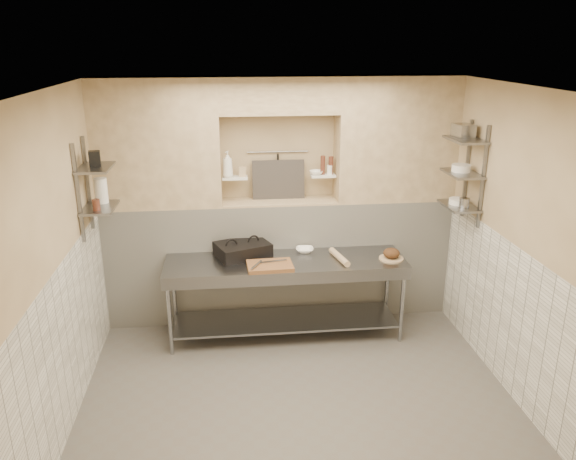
{
  "coord_description": "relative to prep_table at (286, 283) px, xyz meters",
  "views": [
    {
      "loc": [
        -0.58,
        -4.4,
        3.17
      ],
      "look_at": [
        0.01,
        0.9,
        1.35
      ],
      "focal_mm": 35.0,
      "sensor_mm": 36.0,
      "label": 1
    }
  ],
  "objects": [
    {
      "name": "jar_alcove",
      "position": [
        -0.42,
        0.57,
        1.13
      ],
      "size": [
        0.07,
        0.07,
        0.11
      ],
      "primitive_type": "cube",
      "color": "tan",
      "rests_on": "alcove_shelf_left"
    },
    {
      "name": "splash_panel",
      "position": [
        -0.01,
        0.67,
        1.0
      ],
      "size": [
        0.6,
        0.08,
        0.45
      ],
      "primitive_type": "cube",
      "rotation": [
        -0.14,
        0.0,
        0.0
      ],
      "color": "#383330",
      "rests_on": "alcove_sill"
    },
    {
      "name": "wall_shelf_right_lower",
      "position": [
        1.83,
        -0.13,
        0.86
      ],
      "size": [
        0.3,
        0.5,
        0.02
      ],
      "primitive_type": "cube",
      "color": "slate",
      "rests_on": "wall_right"
    },
    {
      "name": "prep_table",
      "position": [
        0.0,
        0.0,
        0.0
      ],
      "size": [
        2.6,
        0.7,
        0.9
      ],
      "color": "gray",
      "rests_on": "floor"
    },
    {
      "name": "rolling_pin",
      "position": [
        0.58,
        -0.03,
        0.29
      ],
      "size": [
        0.15,
        0.45,
        0.07
      ],
      "primitive_type": "cylinder",
      "rotation": [
        1.57,
        0.0,
        0.2
      ],
      "color": "tan",
      "rests_on": "prep_table"
    },
    {
      "name": "wall_shelf_left_lower",
      "position": [
        -1.85,
        -0.13,
        0.96
      ],
      "size": [
        0.3,
        0.5,
        0.02
      ],
      "primitive_type": "cube",
      "color": "slate",
      "rests_on": "wall_left"
    },
    {
      "name": "shelf_rail_right_b",
      "position": [
        1.96,
        -0.33,
        1.21
      ],
      "size": [
        0.03,
        0.03,
        1.05
      ],
      "primitive_type": "cube",
      "color": "slate",
      "rests_on": "wall_right"
    },
    {
      "name": "wall_front",
      "position": [
        -0.01,
        -3.18,
        0.76
      ],
      "size": [
        4.0,
        0.1,
        2.8
      ],
      "primitive_type": "cube",
      "color": "tan",
      "rests_on": "ground"
    },
    {
      "name": "wall_left",
      "position": [
        -2.06,
        -1.18,
        0.76
      ],
      "size": [
        0.1,
        3.9,
        2.8
      ],
      "primitive_type": "cube",
      "color": "tan",
      "rests_on": "ground"
    },
    {
      "name": "ceiling",
      "position": [
        -0.01,
        -1.18,
        2.21
      ],
      "size": [
        4.0,
        3.9,
        0.1
      ],
      "primitive_type": "cube",
      "color": "silver",
      "rests_on": "ground"
    },
    {
      "name": "utensil_rail",
      "position": [
        -0.01,
        0.74,
        1.31
      ],
      "size": [
        0.7,
        0.02,
        0.02
      ],
      "primitive_type": "cylinder",
      "rotation": [
        0.0,
        1.57,
        0.0
      ],
      "color": "gray",
      "rests_on": "wall_back"
    },
    {
      "name": "alcove_sill",
      "position": [
        -0.01,
        0.57,
        0.77
      ],
      "size": [
        1.3,
        0.4,
        0.02
      ],
      "primitive_type": "cube",
      "color": "tan",
      "rests_on": "backwall_lower"
    },
    {
      "name": "jug_left",
      "position": [
        -1.85,
        0.0,
        1.1
      ],
      "size": [
        0.13,
        0.13,
        0.25
      ],
      "primitive_type": "cylinder",
      "color": "white",
      "rests_on": "wall_shelf_left_lower"
    },
    {
      "name": "alcove_shelf_right",
      "position": [
        0.49,
        0.57,
        1.06
      ],
      "size": [
        0.28,
        0.16,
        0.02
      ],
      "primitive_type": "cube",
      "color": "white",
      "rests_on": "backwall_lower"
    },
    {
      "name": "backwall_pillar_right",
      "position": [
        1.31,
        0.57,
        1.46
      ],
      "size": [
        1.35,
        0.4,
        1.4
      ],
      "primitive_type": "cube",
      "color": "tan",
      "rests_on": "backwall_lower"
    },
    {
      "name": "condiment_c",
      "position": [
        0.56,
        0.56,
        1.12
      ],
      "size": [
        0.06,
        0.06,
        0.11
      ],
      "primitive_type": "cylinder",
      "color": "white",
      "rests_on": "alcove_shelf_right"
    },
    {
      "name": "wall_shelf_right_mid",
      "position": [
        1.83,
        -0.13,
        1.21
      ],
      "size": [
        0.3,
        0.5,
        0.02
      ],
      "primitive_type": "cube",
      "color": "slate",
      "rests_on": "wall_right"
    },
    {
      "name": "bowl_right_mid",
      "position": [
        1.83,
        -0.1,
        1.26
      ],
      "size": [
        0.2,
        0.2,
        0.07
      ],
      "primitive_type": "cylinder",
      "color": "white",
      "rests_on": "wall_shelf_right_mid"
    },
    {
      "name": "bread_loaf",
      "position": [
        1.15,
        -0.07,
        0.33
      ],
      "size": [
        0.18,
        0.18,
        0.11
      ],
      "primitive_type": "ellipsoid",
      "color": "#4C2D19",
      "rests_on": "bread_board"
    },
    {
      "name": "hanging_steel",
      "position": [
        -0.01,
        0.72,
        1.14
      ],
      "size": [
        0.02,
        0.02,
        0.3
      ],
      "primitive_type": "cylinder",
      "color": "black",
      "rests_on": "utensil_rail"
    },
    {
      "name": "tongs",
      "position": [
        -0.33,
        -0.21,
        0.31
      ],
      "size": [
        0.13,
        0.22,
        0.02
      ],
      "primitive_type": "cylinder",
      "rotation": [
        1.57,
        0.0,
        -0.49
      ],
      "color": "gray",
      "rests_on": "cutting_board"
    },
    {
      "name": "backwall_pillar_left",
      "position": [
        -1.34,
        0.57,
        1.46
      ],
      "size": [
        1.35,
        0.4,
        1.4
      ],
      "primitive_type": "cube",
      "color": "tan",
      "rests_on": "backwall_lower"
    },
    {
      "name": "mixing_bowl",
      "position": [
        0.24,
        0.24,
        0.28
      ],
      "size": [
        0.22,
        0.22,
        0.05
      ],
      "primitive_type": "imported",
      "rotation": [
        0.0,
        0.0,
        -0.11
      ],
      "color": "white",
      "rests_on": "prep_table"
    },
    {
      "name": "knife_blade",
      "position": [
        -0.14,
        -0.11,
        0.31
      ],
      "size": [
        0.28,
        0.08,
        0.01
      ],
      "primitive_type": "cube",
      "rotation": [
        0.0,
        0.0,
        0.19
      ],
      "color": "gray",
      "rests_on": "cutting_board"
    },
    {
      "name": "box_left_upper",
      "position": [
        -1.85,
        -0.12,
        1.44
      ],
      "size": [
        0.12,
        0.12,
        0.15
      ],
      "primitive_type": "cube",
      "rotation": [
        0.0,
        0.0,
        0.18
      ],
      "color": "black",
      "rests_on": "wall_shelf_left_upper"
    },
    {
      "name": "shelf_rail_right_a",
      "position": [
        1.96,
        0.07,
        1.21
      ],
      "size": [
        0.03,
        0.03,
        1.05
      ],
      "primitive_type": "cube",
      "color": "slate",
      "rests_on": "wall_right"
    },
    {
      "name": "canister_right",
      "position": [
        1.83,
        -0.26,
        0.92
      ],
      "size": [
        0.11,
        0.11,
        0.11
      ],
      "primitive_type": "cylinder",
      "color": "gray",
      "rests_on": "wall_shelf_right_lower"
    },
    {
      "name": "jar_left",
      "position": [
        -1.85,
        -0.26,
        1.02
      ],
      "size": [
        0.07,
        0.07,
        0.11
      ],
      "primitive_type": "cylinder",
      "color": "#50271B",
      "rests_on": "wall_shelf_left_lower"
    },
    {
      "name": "bottle_soap",
      "position": [
        -0.59,
        0.53,
        1.22
      ],
      "size": [
        0.15,
        0.15,
        0.3
      ],
      "primitive_type": "imported",
      "rotation": [
        0.0,
        0.0,
        -0.39
      ],
      "color": "white",
      "rests_on": "alcove_shelf_left"
    },
    {
      "name": "panini_press",
      "position": [
        -0.45,
        0.2,
        0.33
      ],
      "size": [
        0.66,
        0.58,
        0.15
      ],
      "rotation": [
        0.0,
        0.0,
        0.37
      ],
      "color": "black",
      "rests_on": "prep_table"
    },
    {
      "name": "wall_shelf_right_upper",
      "position": [
        1.83,
        -0.13,
        1.56
      ],
      "size": [
        0.3,
        0.5,
        0.03
      ],
      "primitive_type": "cube",
      "color": "slate",
      "rests_on": "wall_right"
    },
    {
      "name": "wall_back",
      "position": [
        -0.01,
        0.82,
        0.76
      ],
      "size": [
        4.0,
        0.1,
        2.8
      ],
      "primitive_type": "cube",
      "color": "tan",
      "rests_on": "ground"
    },
    {
      "name": "floor",
      "position": [
        -0.01,
        -1.18,
        -0.69
      ],
      "size": [
        4.0,
        3.9,
        0.1
      ],
      "primitive_type": "cube",
      "color": "#5A554F",
      "rests_on": "ground"
    },
    {
      "name": "wall_shelf_left_upper",
      "position": [
        -1.85,
        -0.13,
        1.36
      ],
      "size": [
        0.3,
        0.5,
        0.03
      ],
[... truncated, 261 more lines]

